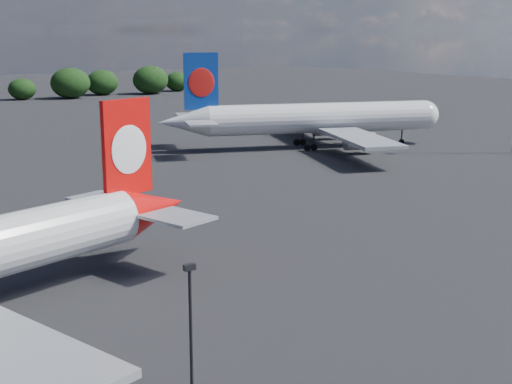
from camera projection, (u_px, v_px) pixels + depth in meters
china_southern_airliner at (310, 119)px, 124.22m from camera, size 49.24×47.37×16.64m
apron_lamp_post at (191, 348)px, 33.87m from camera, size 0.55×0.30×9.63m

